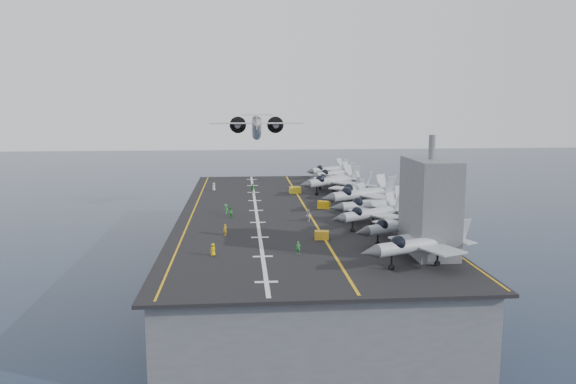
{
  "coord_description": "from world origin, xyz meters",
  "views": [
    {
      "loc": [
        -8.49,
        -97.48,
        29.42
      ],
      "look_at": [
        0.0,
        4.0,
        13.0
      ],
      "focal_mm": 35.0,
      "sensor_mm": 36.0,
      "label": 1
    }
  ],
  "objects": [
    {
      "name": "crew_3",
      "position": [
        -11.26,
        -2.55,
        11.25
      ],
      "size": [
        1.12,
        1.22,
        1.69
      ],
      "primitive_type": "imported",
      "color": "green",
      "rests_on": "flight_deck"
    },
    {
      "name": "fighter_jet_3",
      "position": [
        13.26,
        -8.91,
        12.94
      ],
      "size": [
        16.71,
        13.36,
        5.07
      ],
      "primitive_type": null,
      "color": "#929BA2",
      "rests_on": "flight_deck"
    },
    {
      "name": "fighter_jet_4",
      "position": [
        13.02,
        0.42,
        13.21
      ],
      "size": [
        19.38,
        17.3,
        5.62
      ],
      "primitive_type": null,
      "color": "#99A3AA",
      "rests_on": "flight_deck"
    },
    {
      "name": "ground",
      "position": [
        0.0,
        0.0,
        0.0
      ],
      "size": [
        500.0,
        500.0,
        0.0
      ],
      "primitive_type": "plane",
      "color": "#142135",
      "rests_on": "ground"
    },
    {
      "name": "crew_1",
      "position": [
        -10.94,
        -18.38,
        11.23
      ],
      "size": [
        1.18,
        1.17,
        1.66
      ],
      "primitive_type": "imported",
      "color": "yellow",
      "rests_on": "flight_deck"
    },
    {
      "name": "fighter_jet_7",
      "position": [
        11.87,
        25.16,
        12.62
      ],
      "size": [
        15.28,
        13.41,
        4.44
      ],
      "primitive_type": null,
      "color": "#A2AAB3",
      "rests_on": "flight_deck"
    },
    {
      "name": "crew_0",
      "position": [
        -12.16,
        -29.06,
        11.2
      ],
      "size": [
        1.14,
        1.1,
        1.59
      ],
      "primitive_type": "imported",
      "color": "#E0BD07",
      "rests_on": "flight_deck"
    },
    {
      "name": "crew_2",
      "position": [
        -10.44,
        -5.59,
        11.31
      ],
      "size": [
        1.3,
        1.27,
        1.82
      ],
      "primitive_type": "imported",
      "color": "#218B2A",
      "rests_on": "flight_deck"
    },
    {
      "name": "fighter_jet_5",
      "position": [
        13.01,
        7.06,
        13.04
      ],
      "size": [
        16.49,
        18.25,
        5.28
      ],
      "primitive_type": null,
      "color": "#99A2A8",
      "rests_on": "flight_deck"
    },
    {
      "name": "crew_6",
      "position": [
        -1.48,
        -29.23,
        11.23
      ],
      "size": [
        1.14,
        0.91,
        1.66
      ],
      "primitive_type": "imported",
      "color": "#288437",
      "rests_on": "flight_deck"
    },
    {
      "name": "island_superstructure",
      "position": [
        15.0,
        -30.0,
        17.9
      ],
      "size": [
        5.0,
        10.0,
        15.0
      ],
      "primitive_type": null,
      "color": "#56595E",
      "rests_on": "flight_deck"
    },
    {
      "name": "foul_line",
      "position": [
        3.0,
        0.0,
        10.42
      ],
      "size": [
        0.35,
        90.0,
        0.02
      ],
      "primitive_type": "cube",
      "color": "gold",
      "rests_on": "flight_deck"
    },
    {
      "name": "transport_plane",
      "position": [
        -4.23,
        54.26,
        22.25
      ],
      "size": [
        25.43,
        17.64,
        5.92
      ],
      "primitive_type": null,
      "color": "silver"
    },
    {
      "name": "flight_deck",
      "position": [
        0.0,
        0.0,
        10.2
      ],
      "size": [
        38.0,
        92.0,
        0.4
      ],
      "primitive_type": "cube",
      "color": "black",
      "rests_on": "hull"
    },
    {
      "name": "crew_4",
      "position": [
        -6.18,
        19.0,
        11.43
      ],
      "size": [
        1.38,
        1.49,
        2.07
      ],
      "primitive_type": "imported",
      "color": "#268C33",
      "rests_on": "flight_deck"
    },
    {
      "name": "fighter_jet_2",
      "position": [
        11.13,
        -15.47,
        12.84
      ],
      "size": [
        16.85,
        15.3,
        4.87
      ],
      "primitive_type": null,
      "color": "gray",
      "rests_on": "flight_deck"
    },
    {
      "name": "tow_cart_b",
      "position": [
        6.26,
        1.05,
        11.05
      ],
      "size": [
        2.51,
        2.02,
        1.31
      ],
      "primitive_type": null,
      "color": "#E9AB0F",
      "rests_on": "flight_deck"
    },
    {
      "name": "hull",
      "position": [
        0.0,
        0.0,
        5.0
      ],
      "size": [
        36.0,
        90.0,
        10.0
      ],
      "primitive_type": "cube",
      "color": "#56595E",
      "rests_on": "ground"
    },
    {
      "name": "tow_cart_c",
      "position": [
        2.71,
        18.32,
        11.08
      ],
      "size": [
        2.5,
        1.89,
        1.35
      ],
      "primitive_type": null,
      "color": "yellow",
      "rests_on": "flight_deck"
    },
    {
      "name": "tow_cart_a",
      "position": [
        2.57,
        -21.77,
        10.99
      ],
      "size": [
        2.13,
        1.55,
        1.18
      ],
      "primitive_type": null,
      "color": "gold",
      "rests_on": "flight_deck"
    },
    {
      "name": "crew_5",
      "position": [
        -14.47,
        23.14,
        11.28
      ],
      "size": [
        1.2,
        1.27,
        1.76
      ],
      "primitive_type": "imported",
      "color": "silver",
      "rests_on": "flight_deck"
    },
    {
      "name": "fighter_jet_1",
      "position": [
        12.83,
        -24.07,
        12.76
      ],
      "size": [
        16.25,
        14.43,
        4.71
      ],
      "primitive_type": null,
      "color": "gray",
      "rests_on": "flight_deck"
    },
    {
      "name": "deck_edge_stbd",
      "position": [
        18.5,
        0.0,
        10.42
      ],
      "size": [
        0.25,
        90.0,
        0.02
      ],
      "primitive_type": "cube",
      "color": "gold",
      "rests_on": "flight_deck"
    },
    {
      "name": "deck_edge_port",
      "position": [
        -17.0,
        0.0,
        10.42
      ],
      "size": [
        0.25,
        90.0,
        0.02
      ],
      "primitive_type": "cube",
      "color": "gold",
      "rests_on": "flight_deck"
    },
    {
      "name": "fighter_jet_8",
      "position": [
        13.35,
        32.69,
        12.72
      ],
      "size": [
        16.03,
        14.89,
        4.63
      ],
      "primitive_type": null,
      "color": "#8E949B",
      "rests_on": "flight_deck"
    },
    {
      "name": "fighter_jet_9",
      "position": [
        13.35,
        41.19,
        12.72
      ],
      "size": [
        16.03,
        14.89,
        4.63
      ],
      "primitive_type": null,
      "color": "#8E949B",
      "rests_on": "flight_deck"
    },
    {
      "name": "crew_7",
      "position": [
        2.06,
        -10.0,
        11.37
      ],
      "size": [
        0.82,
        1.2,
        1.95
      ],
      "primitive_type": "imported",
      "color": "silver",
      "rests_on": "flight_deck"
    },
    {
      "name": "fighter_jet_0",
      "position": [
        12.35,
        -35.04,
        13.01
      ],
      "size": [
        17.71,
        15.04,
        5.21
      ],
      "primitive_type": null,
      "color": "gray",
      "rests_on": "flight_deck"
    },
    {
      "name": "fighter_jet_6",
      "position": [
        10.51,
        17.68,
        13.14
      ],
      "size": [
        18.95,
        17.5,
        5.47
      ],
      "primitive_type": null,
      "color": "#99A1AB",
      "rests_on": "flight_deck"
    },
    {
      "name": "landing_centerline",
      "position": [
        -6.0,
        0.0,
        10.42
      ],
      "size": [
        0.5,
        90.0,
        0.02
      ],
      "primitive_type": "cube",
      "color": "silver",
      "rests_on": "flight_deck"
    }
  ]
}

